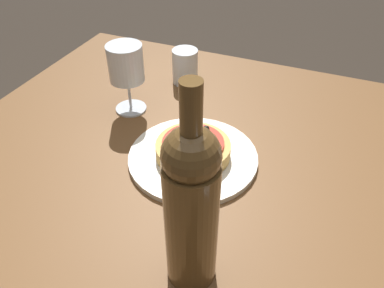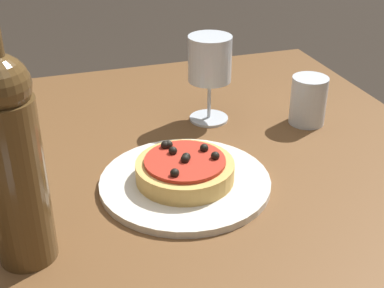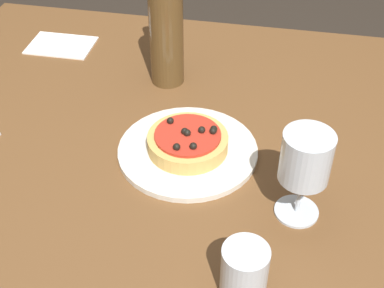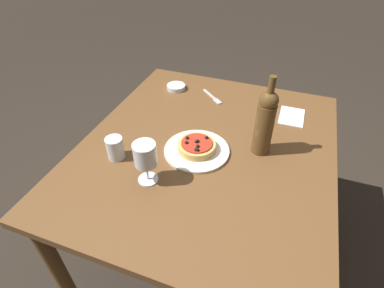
{
  "view_description": "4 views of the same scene",
  "coord_description": "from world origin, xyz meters",
  "px_view_note": "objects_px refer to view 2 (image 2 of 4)",
  "views": [
    {
      "loc": [
        -0.17,
        0.52,
        1.29
      ],
      "look_at": [
        0.06,
        -0.03,
        0.8
      ],
      "focal_mm": 35.0,
      "sensor_mm": 36.0,
      "label": 1
    },
    {
      "loc": [
        -0.64,
        0.18,
        1.23
      ],
      "look_at": [
        0.08,
        -0.05,
        0.82
      ],
      "focal_mm": 50.0,
      "sensor_mm": 36.0,
      "label": 2
    },
    {
      "loc": [
        0.22,
        -0.8,
        1.45
      ],
      "look_at": [
        0.06,
        -0.02,
        0.78
      ],
      "focal_mm": 50.0,
      "sensor_mm": 36.0,
      "label": 3
    },
    {
      "loc": [
        0.95,
        0.28,
        1.58
      ],
      "look_at": [
        0.08,
        -0.04,
        0.82
      ],
      "focal_mm": 28.0,
      "sensor_mm": 36.0,
      "label": 4
    }
  ],
  "objects_px": {
    "pizza": "(185,169)",
    "water_cup": "(308,100)",
    "dining_table": "(178,253)",
    "wine_glass": "(210,62)",
    "wine_bottle": "(12,158)",
    "dinner_plate": "(185,182)"
  },
  "relations": [
    {
      "from": "pizza",
      "to": "water_cup",
      "type": "relative_size",
      "value": 1.65
    },
    {
      "from": "dining_table",
      "to": "wine_glass",
      "type": "height_order",
      "value": "wine_glass"
    },
    {
      "from": "water_cup",
      "to": "wine_glass",
      "type": "bearing_deg",
      "value": 68.04
    },
    {
      "from": "wine_glass",
      "to": "wine_bottle",
      "type": "relative_size",
      "value": 0.5
    },
    {
      "from": "dining_table",
      "to": "pizza",
      "type": "xyz_separation_m",
      "value": [
        0.05,
        -0.03,
        0.12
      ]
    },
    {
      "from": "pizza",
      "to": "wine_glass",
      "type": "distance_m",
      "value": 0.26
    },
    {
      "from": "dining_table",
      "to": "pizza",
      "type": "bearing_deg",
      "value": -28.2
    },
    {
      "from": "dinner_plate",
      "to": "water_cup",
      "type": "relative_size",
      "value": 2.88
    },
    {
      "from": "wine_glass",
      "to": "water_cup",
      "type": "distance_m",
      "value": 0.21
    },
    {
      "from": "dining_table",
      "to": "wine_bottle",
      "type": "height_order",
      "value": "wine_bottle"
    },
    {
      "from": "wine_glass",
      "to": "water_cup",
      "type": "bearing_deg",
      "value": -111.96
    },
    {
      "from": "dinner_plate",
      "to": "pizza",
      "type": "distance_m",
      "value": 0.02
    },
    {
      "from": "dining_table",
      "to": "pizza",
      "type": "distance_m",
      "value": 0.13
    },
    {
      "from": "dinner_plate",
      "to": "wine_bottle",
      "type": "height_order",
      "value": "wine_bottle"
    },
    {
      "from": "dinner_plate",
      "to": "dining_table",
      "type": "bearing_deg",
      "value": 151.73
    },
    {
      "from": "wine_glass",
      "to": "pizza",
      "type": "bearing_deg",
      "value": 151.49
    },
    {
      "from": "dinner_plate",
      "to": "wine_glass",
      "type": "relative_size",
      "value": 1.59
    },
    {
      "from": "dining_table",
      "to": "dinner_plate",
      "type": "relative_size",
      "value": 4.46
    },
    {
      "from": "pizza",
      "to": "wine_glass",
      "type": "bearing_deg",
      "value": -28.51
    },
    {
      "from": "dining_table",
      "to": "wine_glass",
      "type": "distance_m",
      "value": 0.37
    },
    {
      "from": "wine_glass",
      "to": "wine_bottle",
      "type": "height_order",
      "value": "wine_bottle"
    },
    {
      "from": "pizza",
      "to": "wine_glass",
      "type": "height_order",
      "value": "wine_glass"
    }
  ]
}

